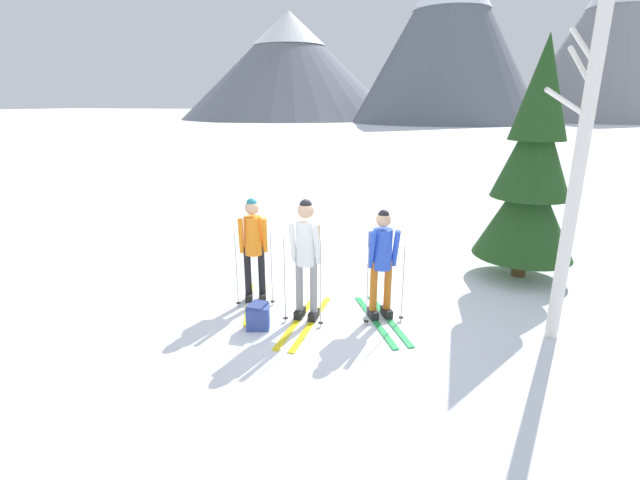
# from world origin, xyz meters

# --- Properties ---
(ground_plane) EXTENTS (400.00, 400.00, 0.00)m
(ground_plane) POSITION_xyz_m (0.00, 0.00, 0.00)
(ground_plane) COLOR white
(skier_in_orange) EXTENTS (0.90, 1.57, 1.71)m
(skier_in_orange) POSITION_xyz_m (-1.02, 0.24, 0.96)
(skier_in_orange) COLOR yellow
(skier_in_orange) RESTS_ON ground
(skier_in_white) EXTENTS (0.61, 1.80, 1.83)m
(skier_in_white) POSITION_xyz_m (-0.03, -0.12, 1.04)
(skier_in_white) COLOR yellow
(skier_in_white) RESTS_ON ground
(skier_in_blue) EXTENTS (1.10, 1.62, 1.67)m
(skier_in_blue) POSITION_xyz_m (1.00, 0.23, 0.93)
(skier_in_blue) COLOR green
(skier_in_blue) RESTS_ON ground
(pine_tree_near) EXTENTS (1.74, 1.74, 4.20)m
(pine_tree_near) POSITION_xyz_m (3.20, 2.70, 1.92)
(pine_tree_near) COLOR #51381E
(pine_tree_near) RESTS_ON ground
(birch_tree_tall) EXTENTS (0.64, 0.52, 4.61)m
(birch_tree_tall) POSITION_xyz_m (3.37, 0.34, 2.36)
(birch_tree_tall) COLOR silver
(birch_tree_tall) RESTS_ON ground
(backpack_on_snow_front) EXTENTS (0.38, 0.33, 0.38)m
(backpack_on_snow_front) POSITION_xyz_m (-0.60, -0.61, 0.19)
(backpack_on_snow_front) COLOR #384C99
(backpack_on_snow_front) RESTS_ON ground
(mountain_ridge_distant) EXTENTS (91.27, 45.41, 26.33)m
(mountain_ridge_distant) POSITION_xyz_m (-6.16, 79.71, 12.03)
(mountain_ridge_distant) COLOR slate
(mountain_ridge_distant) RESTS_ON ground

